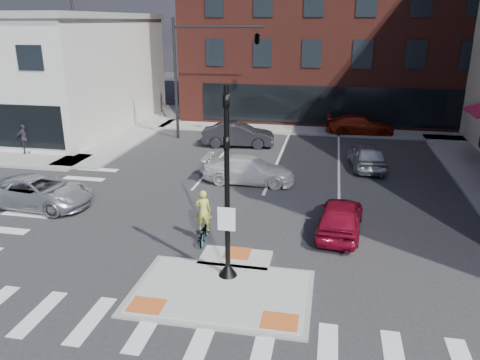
% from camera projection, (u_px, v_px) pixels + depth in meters
% --- Properties ---
extents(ground, '(120.00, 120.00, 0.00)m').
position_uv_depth(ground, '(225.00, 285.00, 14.55)').
color(ground, '#28282B').
rests_on(ground, ground).
extents(refuge_island, '(5.40, 4.65, 0.13)m').
position_uv_depth(refuge_island, '(223.00, 288.00, 14.29)').
color(refuge_island, gray).
rests_on(refuge_island, ground).
extents(sidewalk_nw, '(23.50, 20.50, 0.15)m').
position_uv_depth(sidewalk_nw, '(36.00, 140.00, 31.80)').
color(sidewalk_nw, gray).
rests_on(sidewalk_nw, ground).
extents(sidewalk_n, '(26.00, 3.00, 0.15)m').
position_uv_depth(sidewalk_n, '(332.00, 131.00, 34.39)').
color(sidewalk_n, gray).
rests_on(sidewalk_n, ground).
extents(building_nw, '(20.40, 16.40, 14.40)m').
position_uv_depth(building_nw, '(3.00, 69.00, 35.77)').
color(building_nw, silver).
rests_on(building_nw, ground).
extents(building_n, '(24.40, 18.40, 15.50)m').
position_uv_depth(building_n, '(339.00, 20.00, 41.16)').
color(building_n, '#53201A').
rests_on(building_n, ground).
extents(building_far_left, '(10.00, 12.00, 10.00)m').
position_uv_depth(building_far_left, '(283.00, 43.00, 61.92)').
color(building_far_left, slate).
rests_on(building_far_left, ground).
extents(building_far_right, '(12.00, 12.00, 12.00)m').
position_uv_depth(building_far_right, '(384.00, 35.00, 61.06)').
color(building_far_right, brown).
rests_on(building_far_right, ground).
extents(signal_pole, '(0.60, 0.60, 5.98)m').
position_uv_depth(signal_pole, '(227.00, 210.00, 14.15)').
color(signal_pole, black).
rests_on(signal_pole, refuge_island).
extents(mast_arm_signal, '(6.10, 2.24, 8.00)m').
position_uv_depth(mast_arm_signal, '(234.00, 47.00, 29.88)').
color(mast_arm_signal, black).
rests_on(mast_arm_signal, ground).
extents(silver_suv, '(5.04, 2.59, 1.36)m').
position_uv_depth(silver_suv, '(38.00, 192.00, 20.46)').
color(silver_suv, '#BABDC2').
rests_on(silver_suv, ground).
extents(red_sedan, '(1.97, 4.12, 1.36)m').
position_uv_depth(red_sedan, '(340.00, 217.00, 17.88)').
color(red_sedan, maroon).
rests_on(red_sedan, ground).
extents(white_pickup, '(4.64, 1.91, 1.34)m').
position_uv_depth(white_pickup, '(249.00, 170.00, 23.51)').
color(white_pickup, silver).
rests_on(white_pickup, ground).
extents(bg_car_dark, '(4.77, 2.08, 1.53)m').
position_uv_depth(bg_car_dark, '(238.00, 135.00, 30.32)').
color(bg_car_dark, '#26262B').
rests_on(bg_car_dark, ground).
extents(bg_car_silver, '(2.11, 4.41, 1.46)m').
position_uv_depth(bg_car_silver, '(367.00, 155.00, 25.80)').
color(bg_car_silver, '#B8BCC0').
rests_on(bg_car_silver, ground).
extents(bg_car_red, '(4.84, 2.22, 1.37)m').
position_uv_depth(bg_car_red, '(360.00, 125.00, 33.37)').
color(bg_car_red, maroon).
rests_on(bg_car_red, ground).
extents(cyclist, '(0.68, 1.60, 2.02)m').
position_uv_depth(cyclist, '(204.00, 224.00, 17.20)').
color(cyclist, '#3F3F44').
rests_on(cyclist, ground).
extents(pedestrian_b, '(1.12, 0.92, 1.79)m').
position_uv_depth(pedestrian_b, '(25.00, 139.00, 28.14)').
color(pedestrian_b, '#35313C').
rests_on(pedestrian_b, sidewalk_nw).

